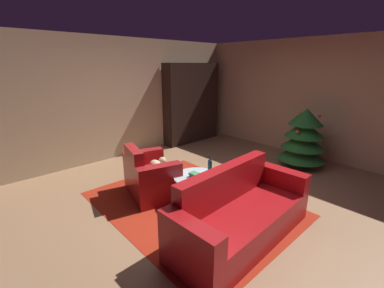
{
  "coord_description": "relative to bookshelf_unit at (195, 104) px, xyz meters",
  "views": [
    {
      "loc": [
        2.53,
        -2.61,
        2.04
      ],
      "look_at": [
        -0.34,
        0.01,
        0.83
      ],
      "focal_mm": 23.96,
      "sensor_mm": 36.0,
      "label": 1
    }
  ],
  "objects": [
    {
      "name": "ground_plane",
      "position": [
        2.52,
        -2.1,
        -1.01
      ],
      "size": [
        7.58,
        7.58,
        0.0
      ],
      "primitive_type": "plane",
      "color": "#936C4C"
    },
    {
      "name": "armchair_red",
      "position": [
        1.8,
        -2.66,
        -0.71
      ],
      "size": [
        1.1,
        0.9,
        0.83
      ],
      "color": "maroon",
      "rests_on": "ground"
    },
    {
      "name": "bottle_on_table",
      "position": [
        2.59,
        -2.1,
        -0.46
      ],
      "size": [
        0.06,
        0.06,
        0.32
      ],
      "color": "navy",
      "rests_on": "coffee_table"
    },
    {
      "name": "decorated_tree",
      "position": [
        2.88,
        0.36,
        -0.41
      ],
      "size": [
        0.94,
        0.94,
        1.2
      ],
      "color": "brown",
      "rests_on": "ground"
    },
    {
      "name": "coffee_table",
      "position": [
        2.51,
        -2.28,
        -0.62
      ],
      "size": [
        0.71,
        0.71,
        0.43
      ],
      "color": "black",
      "rests_on": "ground"
    },
    {
      "name": "couch_red",
      "position": [
        3.45,
        -2.46,
        -0.72
      ],
      "size": [
        0.83,
        2.0,
        0.86
      ],
      "color": "#A11114",
      "rests_on": "ground"
    },
    {
      "name": "book_stack_on_table",
      "position": [
        2.52,
        -2.32,
        -0.55
      ],
      "size": [
        0.21,
        0.13,
        0.07
      ],
      "color": "#3C4492",
      "rests_on": "coffee_table"
    },
    {
      "name": "bookshelf_unit",
      "position": [
        0.0,
        0.0,
        0.0
      ],
      "size": [
        0.34,
        1.68,
        2.07
      ],
      "color": "black",
      "rests_on": "ground"
    },
    {
      "name": "area_rug",
      "position": [
        2.48,
        -2.39,
        -1.01
      ],
      "size": [
        2.96,
        2.25,
        0.01
      ],
      "primitive_type": "cube",
      "color": "#9E2413",
      "rests_on": "ground"
    },
    {
      "name": "wall_left",
      "position": [
        -0.24,
        -2.1,
        0.29
      ],
      "size": [
        0.06,
        6.43,
        2.6
      ],
      "primitive_type": "cube",
      "color": "tan",
      "rests_on": "ground"
    },
    {
      "name": "wall_back",
      "position": [
        2.52,
        1.09,
        0.29
      ],
      "size": [
        5.58,
        0.06,
        2.6
      ],
      "primitive_type": "cube",
      "color": "tan",
      "rests_on": "ground"
    }
  ]
}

